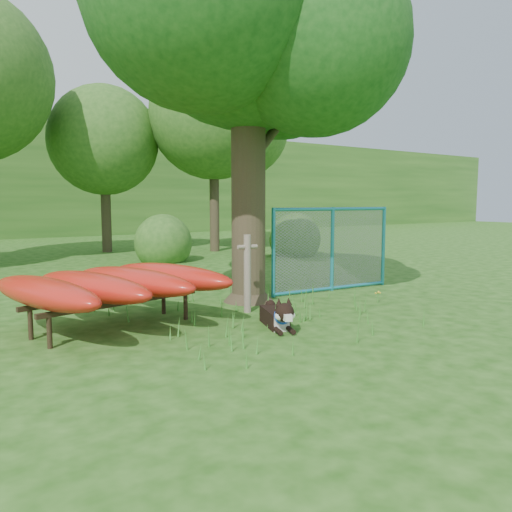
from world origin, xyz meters
TOP-DOWN VIEW (x-y plane):
  - ground at (0.00, 0.00)m, footprint 80.00×80.00m
  - oak_tree at (0.71, 2.31)m, footprint 6.27×5.46m
  - wooden_post at (0.22, 1.49)m, footprint 0.37×0.14m
  - kayak_rack at (-2.04, 1.67)m, footprint 3.39×3.03m
  - husky_dog at (-0.02, 0.30)m, footprint 0.61×1.13m
  - fence_section at (2.85, 2.21)m, footprint 3.04×0.28m
  - wildflower_clump at (2.67, 0.75)m, footprint 0.10×0.09m
  - bg_tree_c at (1.50, 13.00)m, footprint 4.00×4.00m
  - bg_tree_d at (5.00, 11.00)m, footprint 4.80×4.80m
  - bg_tree_e at (8.00, 14.00)m, footprint 4.60×4.60m
  - shrub_right at (6.50, 8.00)m, footprint 1.80×1.80m
  - shrub_mid at (2.00, 9.00)m, footprint 1.80×1.80m
  - wooded_hillside at (0.00, 28.00)m, footprint 80.00×12.00m

SIDE VIEW (x-z plane):
  - ground at x=0.00m, z-range 0.00..0.00m
  - shrub_right at x=6.50m, z-range -0.90..0.90m
  - shrub_mid at x=2.00m, z-range -0.90..0.90m
  - wildflower_clump at x=2.67m, z-range 0.07..0.29m
  - husky_dog at x=-0.02m, z-range -0.08..0.45m
  - kayak_rack at x=-2.04m, z-range 0.24..1.12m
  - wooden_post at x=0.22m, z-range 0.04..1.38m
  - fence_section at x=2.85m, z-range -0.59..2.37m
  - wooded_hillside at x=0.00m, z-range 0.00..6.00m
  - bg_tree_c at x=1.50m, z-range 1.05..7.17m
  - bg_tree_d at x=5.00m, z-range 1.33..8.83m
  - bg_tree_e at x=8.00m, z-range 1.46..9.01m
  - oak_tree at x=0.71m, z-range 1.34..9.34m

